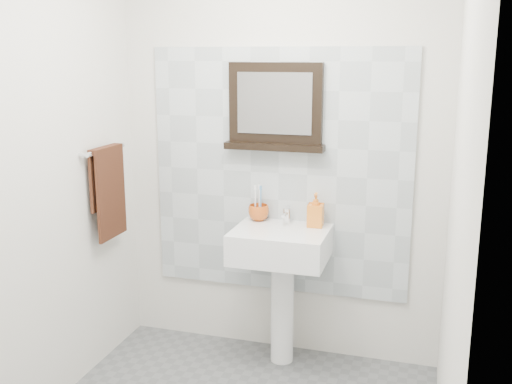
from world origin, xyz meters
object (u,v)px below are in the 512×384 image
framed_mirror (275,109)px  hand_towel (108,185)px  pedestal_sink (281,259)px  toothbrush_cup (259,213)px  soap_dispenser (316,210)px

framed_mirror → hand_towel: size_ratio=1.10×
hand_towel → pedestal_sink: bearing=10.6°
pedestal_sink → framed_mirror: size_ratio=1.59×
toothbrush_cup → pedestal_sink: bearing=-38.5°
toothbrush_cup → soap_dispenser: size_ratio=0.62×
pedestal_sink → framed_mirror: 0.89m
soap_dispenser → toothbrush_cup: bearing=173.0°
framed_mirror → pedestal_sink: bearing=-64.2°
hand_towel → soap_dispenser: bearing=14.3°
soap_dispenser → framed_mirror: size_ratio=0.34×
pedestal_sink → hand_towel: bearing=-169.4°
soap_dispenser → hand_towel: 1.24m
toothbrush_cup → soap_dispenser: 0.36m
pedestal_sink → toothbrush_cup: (-0.18, 0.14, 0.23)m
pedestal_sink → toothbrush_cup: 0.33m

